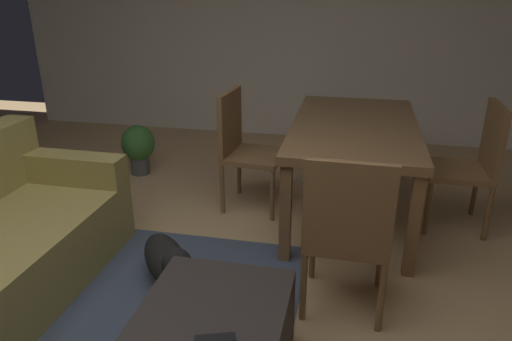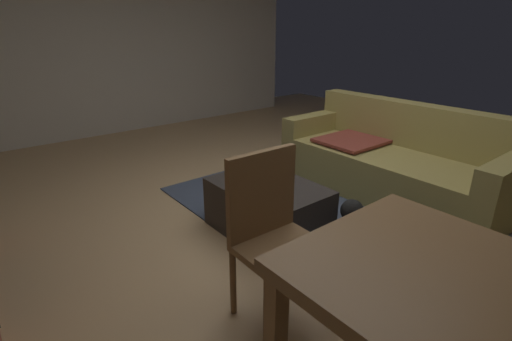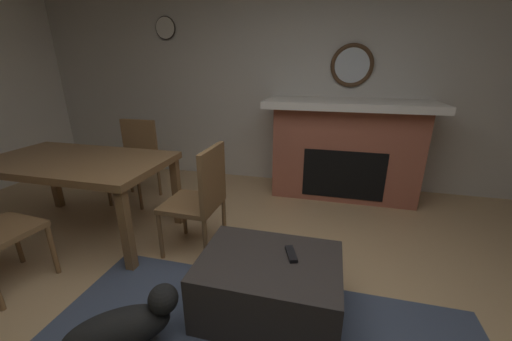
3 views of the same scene
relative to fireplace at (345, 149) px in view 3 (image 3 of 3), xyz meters
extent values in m
cube|color=beige|center=(0.51, -0.38, 0.82)|extent=(8.05, 0.12, 2.81)
cube|color=#9E5642|center=(0.00, -0.02, -0.05)|extent=(1.64, 0.60, 1.07)
cube|color=black|center=(0.00, 0.24, -0.23)|extent=(0.90, 0.10, 0.56)
cube|color=white|center=(0.00, 0.03, 0.53)|extent=(1.88, 0.76, 0.08)
torus|color=#4C331E|center=(0.00, -0.29, 0.94)|extent=(0.49, 0.05, 0.49)
cylinder|color=silver|center=(0.00, -0.29, 0.94)|extent=(0.41, 0.01, 0.41)
cube|color=#2D2826|center=(0.48, 2.09, -0.38)|extent=(0.87, 0.63, 0.40)
cube|color=black|center=(0.36, 2.02, -0.17)|extent=(0.10, 0.17, 0.02)
cube|color=brown|center=(2.37, 1.54, 0.13)|extent=(1.62, 0.90, 0.06)
cube|color=brown|center=(1.62, 1.93, -0.24)|extent=(0.07, 0.07, 0.68)
cube|color=brown|center=(1.62, 1.16, -0.24)|extent=(0.07, 0.07, 0.68)
cube|color=brown|center=(3.12, 1.16, -0.24)|extent=(0.07, 0.07, 0.68)
cube|color=brown|center=(1.26, 1.54, -0.15)|extent=(0.45, 0.45, 0.04)
cube|color=brown|center=(1.06, 1.55, 0.11)|extent=(0.05, 0.44, 0.48)
cylinder|color=brown|center=(1.46, 1.74, -0.38)|extent=(0.04, 0.04, 0.41)
cylinder|color=brown|center=(1.45, 1.34, -0.38)|extent=(0.04, 0.04, 0.41)
cylinder|color=brown|center=(1.06, 1.75, -0.38)|extent=(0.04, 0.04, 0.41)
cylinder|color=brown|center=(1.05, 1.35, -0.38)|extent=(0.04, 0.04, 0.41)
cylinder|color=brown|center=(2.55, 2.07, -0.38)|extent=(0.04, 0.04, 0.41)
cylinder|color=brown|center=(2.15, 2.11, -0.38)|extent=(0.04, 0.04, 0.41)
cube|color=brown|center=(2.37, 0.80, -0.15)|extent=(0.45, 0.45, 0.04)
cube|color=brown|center=(2.37, 0.60, 0.11)|extent=(0.44, 0.05, 0.48)
cylinder|color=brown|center=(2.16, 0.99, -0.38)|extent=(0.04, 0.04, 0.41)
cylinder|color=brown|center=(2.56, 1.00, -0.38)|extent=(0.04, 0.04, 0.41)
cylinder|color=brown|center=(2.17, 0.59, -0.38)|extent=(0.04, 0.04, 0.41)
cylinder|color=brown|center=(2.57, 0.60, -0.38)|extent=(0.04, 0.04, 0.41)
ellipsoid|color=black|center=(1.21, 2.59, -0.42)|extent=(0.58, 0.51, 0.22)
sphere|color=black|center=(1.02, 2.43, -0.30)|extent=(0.17, 0.17, 0.17)
cylinder|color=silver|center=(2.39, -0.29, 1.40)|extent=(0.26, 0.03, 0.26)
torus|color=black|center=(2.39, -0.29, 1.40)|extent=(0.29, 0.02, 0.29)
camera|label=1|loc=(-1.04, 1.56, 1.13)|focal=33.37mm
camera|label=2|loc=(2.46, 0.38, 0.94)|focal=26.17mm
camera|label=3|loc=(0.18, 3.61, 0.94)|focal=20.99mm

